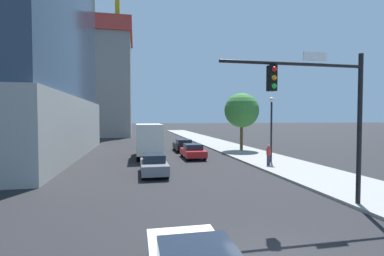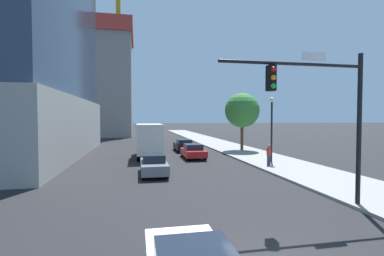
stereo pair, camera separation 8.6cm
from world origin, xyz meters
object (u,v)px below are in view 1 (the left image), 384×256
(box_truck, at_px, (148,139))
(street_tree, at_px, (242,111))
(construction_building, at_px, (101,75))
(traffic_light_pole, at_px, (321,99))
(car_gray, at_px, (154,164))
(car_black, at_px, (183,145))
(pedestrian_red_shirt, at_px, (269,155))
(street_lamp, at_px, (271,119))
(car_red, at_px, (193,151))

(box_truck, bearing_deg, street_tree, 17.84)
(construction_building, distance_m, traffic_light_pole, 55.79)
(box_truck, bearing_deg, car_gray, -90.00)
(street_tree, relative_size, box_truck, 0.95)
(car_black, bearing_deg, car_gray, -108.16)
(car_gray, height_order, pedestrian_red_shirt, pedestrian_red_shirt)
(construction_building, height_order, street_tree, construction_building)
(car_black, xyz_separation_m, pedestrian_red_shirt, (5.08, -11.70, 0.25))
(car_gray, distance_m, car_black, 13.60)
(street_lamp, bearing_deg, car_gray, -164.14)
(street_tree, distance_m, car_red, 9.39)
(construction_building, distance_m, car_black, 35.95)
(street_tree, bearing_deg, car_red, -145.06)
(street_lamp, height_order, car_red, street_lamp)
(street_lamp, xyz_separation_m, car_gray, (-10.43, -2.96, -3.15))
(street_tree, xyz_separation_m, pedestrian_red_shirt, (-1.84, -10.61, -3.86))
(traffic_light_pole, xyz_separation_m, car_red, (-2.35, 15.95, -4.05))
(traffic_light_pole, distance_m, car_red, 16.63)
(traffic_light_pole, xyz_separation_m, street_lamp, (3.84, 11.91, -0.92))
(pedestrian_red_shirt, bearing_deg, car_gray, -172.50)
(street_lamp, xyz_separation_m, pedestrian_red_shirt, (-1.12, -1.74, -2.86))
(box_truck, bearing_deg, pedestrian_red_shirt, -36.99)
(car_gray, height_order, car_black, car_black)
(car_gray, xyz_separation_m, pedestrian_red_shirt, (9.32, 1.23, 0.28))
(street_lamp, bearing_deg, car_red, 146.87)
(street_tree, xyz_separation_m, car_black, (-6.91, 1.09, -4.12))
(street_tree, height_order, pedestrian_red_shirt, street_tree)
(street_lamp, bearing_deg, street_tree, 85.36)
(car_black, bearing_deg, construction_building, 112.25)
(construction_building, bearing_deg, street_lamp, -65.27)
(car_red, relative_size, box_truck, 0.58)
(traffic_light_pole, distance_m, car_gray, 11.83)
(street_lamp, bearing_deg, car_black, 121.87)
(street_tree, bearing_deg, street_lamp, -94.64)
(car_black, relative_size, box_truck, 0.61)
(pedestrian_red_shirt, bearing_deg, street_lamp, 57.29)
(car_red, bearing_deg, car_black, 90.00)
(traffic_light_pole, height_order, box_truck, traffic_light_pole)
(construction_building, bearing_deg, box_truck, -76.65)
(car_red, bearing_deg, box_truck, 163.68)
(street_tree, relative_size, car_gray, 1.57)
(construction_building, height_order, car_gray, construction_building)
(box_truck, bearing_deg, traffic_light_pole, -69.03)
(street_tree, relative_size, car_red, 1.65)
(construction_building, bearing_deg, traffic_light_pole, -74.11)
(street_lamp, xyz_separation_m, street_tree, (0.72, 8.87, 1.00))
(traffic_light_pole, relative_size, box_truck, 0.94)
(car_black, bearing_deg, car_red, -90.00)
(car_red, bearing_deg, traffic_light_pole, -81.62)
(box_truck, xyz_separation_m, pedestrian_red_shirt, (9.32, -7.02, -0.87))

